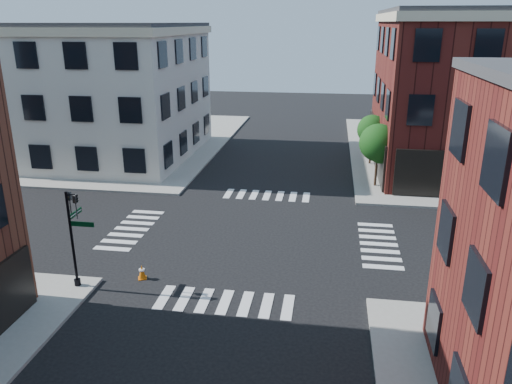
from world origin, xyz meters
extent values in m
plane|color=black|center=(0.00, 0.00, 0.00)|extent=(120.00, 120.00, 0.00)
cube|color=gray|center=(-21.00, 21.00, 0.07)|extent=(30.00, 30.00, 0.15)
cube|color=beige|center=(-19.00, 16.00, 5.50)|extent=(22.00, 16.00, 11.00)
cylinder|color=black|center=(7.50, 10.00, 0.89)|extent=(0.18, 0.18, 1.47)
cylinder|color=black|center=(7.50, 10.00, 1.62)|extent=(0.12, 0.12, 1.47)
sphere|color=#11390F|center=(7.50, 10.00, 3.30)|extent=(2.69, 2.69, 2.69)
sphere|color=#11390F|center=(7.75, 9.90, 2.75)|extent=(1.85, 1.85, 1.85)
cylinder|color=black|center=(7.50, 16.00, 0.81)|extent=(0.18, 0.18, 1.33)
cylinder|color=black|center=(7.50, 16.00, 1.48)|extent=(0.12, 0.12, 1.33)
sphere|color=#11390F|center=(7.50, 16.00, 3.00)|extent=(2.43, 2.43, 2.43)
sphere|color=#11390F|center=(7.75, 15.90, 2.51)|extent=(1.67, 1.67, 1.67)
cylinder|color=black|center=(-6.80, -6.80, 2.30)|extent=(0.12, 0.12, 4.60)
cylinder|color=black|center=(-6.80, -6.80, 0.30)|extent=(0.28, 0.28, 0.30)
cube|color=#053819|center=(-6.25, -6.80, 3.15)|extent=(1.10, 0.03, 0.22)
cube|color=#053819|center=(-6.80, -6.25, 3.40)|extent=(0.03, 1.10, 0.22)
imported|color=black|center=(-6.45, -6.70, 3.90)|extent=(0.22, 0.18, 1.10)
imported|color=black|center=(-6.90, -6.45, 3.90)|extent=(0.18, 0.22, 1.10)
cube|color=silver|center=(11.03, -5.14, 1.57)|extent=(2.33, 2.68, 2.02)
cube|color=black|center=(10.08, -5.27, 1.92)|extent=(0.36, 1.92, 0.91)
cylinder|color=black|center=(11.18, -6.19, 0.51)|extent=(1.05, 0.49, 1.01)
cylinder|color=black|center=(10.89, -4.08, 0.51)|extent=(1.05, 0.49, 1.01)
cube|color=#D06009|center=(-4.25, -5.53, 0.02)|extent=(0.50, 0.50, 0.04)
cone|color=#D06009|center=(-4.25, -5.53, 0.35)|extent=(0.47, 0.47, 0.70)
cylinder|color=white|center=(-4.25, -5.53, 0.45)|extent=(0.27, 0.27, 0.08)
camera|label=1|loc=(4.11, -25.25, 11.38)|focal=35.00mm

